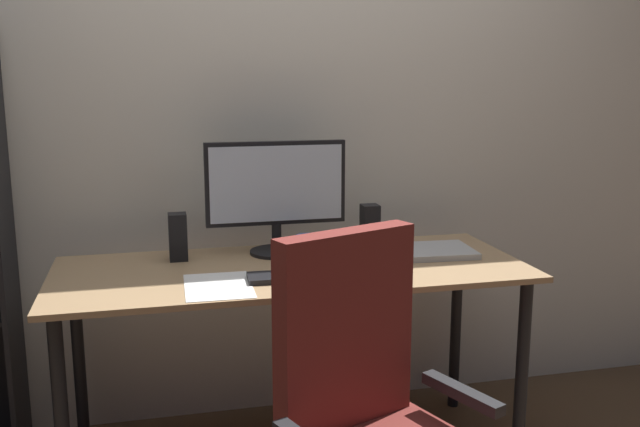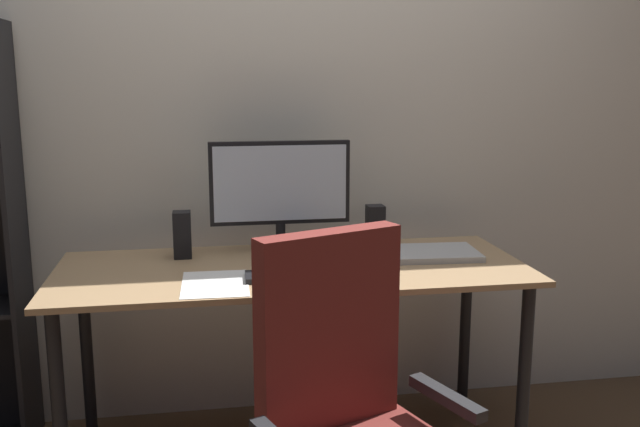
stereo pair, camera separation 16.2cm
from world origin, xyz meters
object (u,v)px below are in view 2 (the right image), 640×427
at_px(desk, 293,290).
at_px(speaker_right, 375,227).
at_px(laptop, 433,253).
at_px(keyboard, 290,276).
at_px(mouse, 356,269).
at_px(monitor, 280,190).
at_px(speaker_left, 182,235).
at_px(coffee_mug, 309,250).

bearing_deg(desk, speaker_right, 28.06).
bearing_deg(laptop, keyboard, -156.75).
bearing_deg(keyboard, mouse, 7.42).
bearing_deg(mouse, monitor, 108.51).
xyz_separation_m(laptop, speaker_left, (-0.91, 0.13, 0.07)).
bearing_deg(keyboard, coffee_mug, 62.95).
bearing_deg(mouse, speaker_left, 135.93).
bearing_deg(laptop, speaker_right, 147.95).
relative_size(coffee_mug, speaker_right, 0.63).
distance_m(coffee_mug, laptop, 0.47).
xyz_separation_m(keyboard, speaker_right, (0.37, 0.33, 0.08)).
height_order(keyboard, speaker_right, speaker_right).
bearing_deg(desk, monitor, 95.78).
height_order(laptop, speaker_right, speaker_right).
bearing_deg(laptop, monitor, 169.06).
relative_size(laptop, speaker_left, 1.88).
bearing_deg(monitor, laptop, -14.61).
relative_size(keyboard, coffee_mug, 2.69).
xyz_separation_m(desk, monitor, (-0.02, 0.19, 0.33)).
bearing_deg(laptop, speaker_left, 175.22).
bearing_deg(speaker_right, keyboard, -138.01).
relative_size(coffee_mug, laptop, 0.34).
height_order(monitor, speaker_left, monitor).
relative_size(mouse, coffee_mug, 0.89).
distance_m(monitor, keyboard, 0.41).
bearing_deg(speaker_right, mouse, -114.43).
distance_m(monitor, laptop, 0.61).
height_order(desk, keyboard, keyboard).
bearing_deg(speaker_left, monitor, 1.26).
relative_size(keyboard, mouse, 3.02).
xyz_separation_m(speaker_left, speaker_right, (0.72, 0.00, 0.00)).
height_order(mouse, coffee_mug, coffee_mug).
distance_m(keyboard, laptop, 0.59).
height_order(desk, coffee_mug, coffee_mug).
distance_m(mouse, laptop, 0.37).
height_order(keyboard, mouse, mouse).
bearing_deg(laptop, desk, -171.25).
relative_size(mouse, speaker_right, 0.56).
xyz_separation_m(monitor, keyboard, (-0.01, -0.34, -0.23)).
height_order(coffee_mug, speaker_right, speaker_right).
distance_m(desk, monitor, 0.38).
distance_m(monitor, coffee_mug, 0.28).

